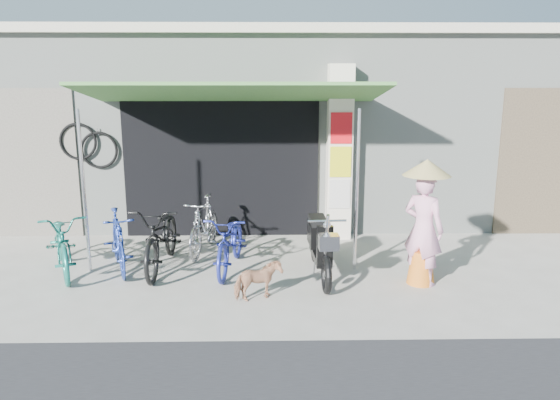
{
  "coord_description": "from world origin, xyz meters",
  "views": [
    {
      "loc": [
        -0.35,
        -6.89,
        2.79
      ],
      "look_at": [
        -0.2,
        1.0,
        1.0
      ],
      "focal_mm": 35.0,
      "sensor_mm": 36.0,
      "label": 1
    }
  ],
  "objects_px": {
    "bike_blue": "(118,241)",
    "bike_navy": "(231,242)",
    "street_dog": "(258,281)",
    "moped": "(320,245)",
    "nun": "(424,223)",
    "bike_teal": "(62,242)",
    "bike_black": "(162,236)",
    "bike_silver": "(204,225)"
  },
  "relations": [
    {
      "from": "bike_blue",
      "to": "bike_navy",
      "type": "height_order",
      "value": "bike_blue"
    },
    {
      "from": "street_dog",
      "to": "moped",
      "type": "relative_size",
      "value": 0.34
    },
    {
      "from": "street_dog",
      "to": "nun",
      "type": "bearing_deg",
      "value": -101.27
    },
    {
      "from": "bike_navy",
      "to": "nun",
      "type": "distance_m",
      "value": 2.74
    },
    {
      "from": "bike_teal",
      "to": "nun",
      "type": "xyz_separation_m",
      "value": [
        5.07,
        -0.52,
        0.39
      ]
    },
    {
      "from": "bike_black",
      "to": "bike_silver",
      "type": "bearing_deg",
      "value": 56.56
    },
    {
      "from": "bike_black",
      "to": "street_dog",
      "type": "height_order",
      "value": "bike_black"
    },
    {
      "from": "bike_teal",
      "to": "bike_black",
      "type": "bearing_deg",
      "value": -18.97
    },
    {
      "from": "bike_black",
      "to": "bike_navy",
      "type": "relative_size",
      "value": 1.15
    },
    {
      "from": "bike_black",
      "to": "moped",
      "type": "xyz_separation_m",
      "value": [
        2.29,
        -0.33,
        -0.05
      ]
    },
    {
      "from": "bike_navy",
      "to": "nun",
      "type": "bearing_deg",
      "value": -5.26
    },
    {
      "from": "bike_black",
      "to": "bike_navy",
      "type": "bearing_deg",
      "value": -2.53
    },
    {
      "from": "bike_black",
      "to": "nun",
      "type": "height_order",
      "value": "nun"
    },
    {
      "from": "nun",
      "to": "bike_silver",
      "type": "bearing_deg",
      "value": 17.39
    },
    {
      "from": "bike_teal",
      "to": "street_dog",
      "type": "relative_size",
      "value": 2.93
    },
    {
      "from": "street_dog",
      "to": "bike_blue",
      "type": "bearing_deg",
      "value": 36.37
    },
    {
      "from": "bike_blue",
      "to": "bike_silver",
      "type": "bearing_deg",
      "value": 13.69
    },
    {
      "from": "bike_black",
      "to": "moped",
      "type": "height_order",
      "value": "bike_black"
    },
    {
      "from": "street_dog",
      "to": "bike_navy",
      "type": "bearing_deg",
      "value": -4.28
    },
    {
      "from": "bike_silver",
      "to": "moped",
      "type": "relative_size",
      "value": 0.87
    },
    {
      "from": "bike_blue",
      "to": "street_dog",
      "type": "height_order",
      "value": "bike_blue"
    },
    {
      "from": "bike_teal",
      "to": "moped",
      "type": "xyz_separation_m",
      "value": [
        3.7,
        -0.19,
        -0.01
      ]
    },
    {
      "from": "bike_teal",
      "to": "bike_silver",
      "type": "xyz_separation_m",
      "value": [
        1.93,
        0.88,
        -0.0
      ]
    },
    {
      "from": "nun",
      "to": "bike_navy",
      "type": "bearing_deg",
      "value": 29.07
    },
    {
      "from": "bike_blue",
      "to": "bike_black",
      "type": "relative_size",
      "value": 0.77
    },
    {
      "from": "moped",
      "to": "bike_navy",
      "type": "bearing_deg",
      "value": 166.41
    },
    {
      "from": "bike_teal",
      "to": "moped",
      "type": "distance_m",
      "value": 3.71
    },
    {
      "from": "bike_navy",
      "to": "moped",
      "type": "relative_size",
      "value": 0.94
    },
    {
      "from": "bike_navy",
      "to": "street_dog",
      "type": "bearing_deg",
      "value": -62.41
    },
    {
      "from": "bike_silver",
      "to": "bike_navy",
      "type": "distance_m",
      "value": 0.95
    },
    {
      "from": "nun",
      "to": "bike_black",
      "type": "bearing_deg",
      "value": 31.36
    },
    {
      "from": "bike_navy",
      "to": "bike_black",
      "type": "bearing_deg",
      "value": -176.83
    },
    {
      "from": "bike_silver",
      "to": "bike_navy",
      "type": "bearing_deg",
      "value": -49.5
    },
    {
      "from": "bike_black",
      "to": "bike_navy",
      "type": "height_order",
      "value": "bike_black"
    },
    {
      "from": "bike_silver",
      "to": "street_dog",
      "type": "height_order",
      "value": "bike_silver"
    },
    {
      "from": "bike_silver",
      "to": "bike_teal",
      "type": "bearing_deg",
      "value": -145.77
    },
    {
      "from": "bike_silver",
      "to": "street_dog",
      "type": "relative_size",
      "value": 2.55
    },
    {
      "from": "street_dog",
      "to": "moped",
      "type": "height_order",
      "value": "moped"
    },
    {
      "from": "bike_blue",
      "to": "street_dog",
      "type": "distance_m",
      "value": 2.37
    },
    {
      "from": "bike_teal",
      "to": "bike_black",
      "type": "height_order",
      "value": "bike_black"
    },
    {
      "from": "bike_navy",
      "to": "bike_silver",
      "type": "bearing_deg",
      "value": 127.97
    },
    {
      "from": "bike_blue",
      "to": "bike_navy",
      "type": "relative_size",
      "value": 0.89
    }
  ]
}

